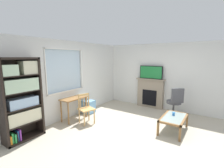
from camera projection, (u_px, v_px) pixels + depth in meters
The scene contains 12 objects.
ground at pixel (131, 132), 4.28m from camera, with size 5.91×5.57×0.02m, color #B2A893.
wall_back_with_window at pixel (73, 80), 5.37m from camera, with size 4.91×0.15×2.52m.
wall_right at pixel (162, 76), 6.11m from camera, with size 0.12×4.77×2.52m, color silver.
bookshelf at pixel (21, 97), 3.75m from camera, with size 0.90×0.38×2.00m.
desk_under_window at pixel (74, 102), 5.04m from camera, with size 0.86×0.43×0.72m.
wooden_chair at pixel (86, 108), 4.78m from camera, with size 0.52×0.51×0.90m.
plastic_drawer_unit at pixel (89, 106), 5.72m from camera, with size 0.35×0.40×0.46m, color #72ADDB.
fireplace at pixel (150, 93), 6.31m from camera, with size 0.26×1.14×1.16m.
tv at pixel (151, 72), 6.16m from camera, with size 0.06×0.91×0.51m.
office_chair at pixel (175, 101), 5.30m from camera, with size 0.62×0.58×1.00m.
coffee_table at pixel (174, 119), 4.27m from camera, with size 1.03×0.58×0.40m.
sippy_cup at pixel (174, 114), 4.36m from camera, with size 0.07×0.07×0.09m, color #337FD6.
Camera 1 is at (-3.60, -1.81, 2.00)m, focal length 25.25 mm.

